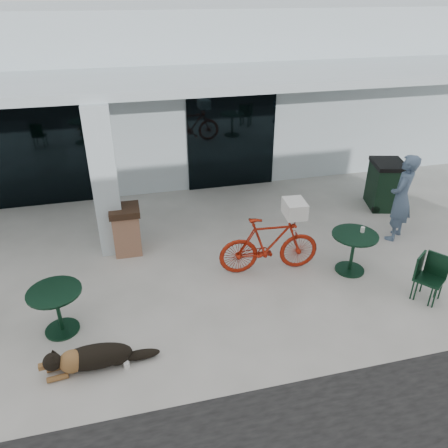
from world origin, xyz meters
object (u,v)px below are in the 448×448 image
object	(u,v)px
cafe_chair_far_b	(431,279)
wheeled_bin	(385,185)
cafe_table_near	(58,311)
bicycle	(269,244)
trash_receptacle	(127,230)
cafe_chair_far_a	(427,279)
dog	(95,356)
cafe_table_far	(352,253)
person	(401,198)

from	to	relation	value
cafe_chair_far_b	wheeled_bin	xyz separation A→B (m)	(1.30, 3.60, 0.15)
cafe_table_near	bicycle	bearing A→B (deg)	12.26
cafe_table_near	wheeled_bin	xyz separation A→B (m)	(7.62, 2.87, 0.20)
cafe_chair_far_b	trash_receptacle	size ratio (longest dim) A/B	0.85
cafe_chair_far_a	cafe_chair_far_b	bearing A→B (deg)	-82.38
dog	cafe_table_far	size ratio (longest dim) A/B	1.43
dog	trash_receptacle	bearing A→B (deg)	72.20
person	cafe_chair_far_a	bearing A→B (deg)	32.18
cafe_chair_far_b	trash_receptacle	bearing A→B (deg)	-154.63
person	wheeled_bin	size ratio (longest dim) A/B	1.64
bicycle	cafe_table_far	distance (m)	1.64
dog	trash_receptacle	world-z (taller)	trash_receptacle
cafe_table_near	trash_receptacle	size ratio (longest dim) A/B	0.82
wheeled_bin	trash_receptacle	bearing A→B (deg)	-159.50
cafe_chair_far_a	cafe_chair_far_b	distance (m)	0.07
bicycle	trash_receptacle	world-z (taller)	bicycle
cafe_chair_far_a	wheeled_bin	distance (m)	3.80
dog	cafe_chair_far_a	bearing A→B (deg)	-3.70
wheeled_bin	bicycle	bearing A→B (deg)	-137.03
cafe_table_far	person	bearing A→B (deg)	30.93
dog	cafe_chair_far_b	bearing A→B (deg)	-4.19
cafe_table_near	cafe_chair_far_b	size ratio (longest dim) A/B	0.96
dog	trash_receptacle	xyz separation A→B (m)	(0.65, 3.14, 0.31)
cafe_chair_far_a	person	world-z (taller)	person
bicycle	cafe_chair_far_a	xyz separation A→B (m)	(2.43, -1.52, -0.16)
cafe_chair_far_a	dog	bearing A→B (deg)	146.72
bicycle	person	size ratio (longest dim) A/B	1.01
dog	cafe_chair_far_a	xyz separation A→B (m)	(5.72, 0.25, 0.22)
dog	wheeled_bin	bearing A→B (deg)	22.08
dog	wheeled_bin	xyz separation A→B (m)	(7.07, 3.80, 0.39)
cafe_table_near	person	distance (m)	7.16
dog	cafe_chair_far_a	world-z (taller)	cafe_chair_far_a
cafe_chair_far_a	cafe_chair_far_b	size ratio (longest dim) A/B	0.98
cafe_chair_far_a	wheeled_bin	size ratio (longest dim) A/B	0.72
bicycle	cafe_chair_far_a	world-z (taller)	bicycle
cafe_table_near	cafe_chair_far_a	size ratio (longest dim) A/B	0.98
cafe_table_far	cafe_chair_far_a	distance (m)	1.40
bicycle	wheeled_bin	size ratio (longest dim) A/B	1.65
bicycle	trash_receptacle	xyz separation A→B (m)	(-2.65, 1.37, -0.07)
bicycle	cafe_table_near	bearing A→B (deg)	106.65
cafe_table_far	trash_receptacle	distance (m)	4.59
trash_receptacle	wheeled_bin	distance (m)	6.46
cafe_table_near	cafe_table_far	size ratio (longest dim) A/B	0.97
bicycle	cafe_chair_far_a	distance (m)	2.87
cafe_chair_far_b	wheeled_bin	distance (m)	3.83
bicycle	cafe_table_far	world-z (taller)	bicycle
cafe_table_far	trash_receptacle	bearing A→B (deg)	157.16
wheeled_bin	cafe_table_far	bearing A→B (deg)	-117.34
cafe_table_far	cafe_chair_far_b	world-z (taller)	cafe_chair_far_b
cafe_table_far	wheeled_bin	world-z (taller)	wheeled_bin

